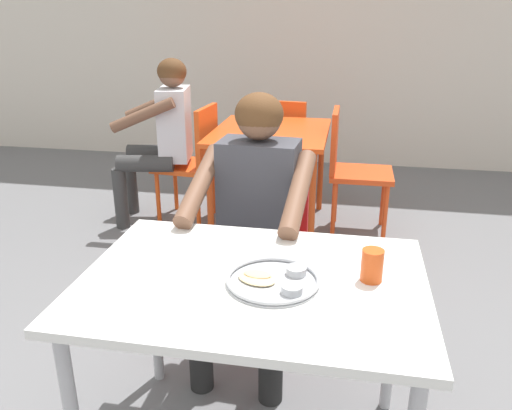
# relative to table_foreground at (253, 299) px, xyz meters

# --- Properties ---
(table_foreground) EXTENTS (1.09, 0.78, 0.72)m
(table_foreground) POSITION_rel_table_foreground_xyz_m (0.00, 0.00, 0.00)
(table_foreground) COLOR white
(table_foreground) RESTS_ON ground
(thali_tray) EXTENTS (0.29, 0.29, 0.03)m
(thali_tray) POSITION_rel_table_foreground_xyz_m (0.07, -0.02, 0.09)
(thali_tray) COLOR #B7BABF
(thali_tray) RESTS_ON table_foreground
(drinking_cup) EXTENTS (0.07, 0.07, 0.10)m
(drinking_cup) POSITION_rel_table_foreground_xyz_m (0.37, 0.05, 0.13)
(drinking_cup) COLOR #D84C19
(drinking_cup) RESTS_ON table_foreground
(chair_foreground) EXTENTS (0.42, 0.45, 0.84)m
(chair_foreground) POSITION_rel_table_foreground_xyz_m (-0.10, 0.82, -0.16)
(chair_foreground) COLOR red
(chair_foreground) RESTS_ON ground
(diner_foreground) EXTENTS (0.51, 0.57, 1.20)m
(diner_foreground) POSITION_rel_table_foreground_xyz_m (-0.11, 0.60, 0.07)
(diner_foreground) COLOR black
(diner_foreground) RESTS_ON ground
(table_background_red) EXTENTS (0.79, 0.95, 0.73)m
(table_background_red) POSITION_rel_table_foreground_xyz_m (-0.27, 2.08, -0.00)
(table_background_red) COLOR #E04C19
(table_background_red) RESTS_ON ground
(chair_red_left) EXTENTS (0.43, 0.43, 0.87)m
(chair_red_left) POSITION_rel_table_foreground_xyz_m (-0.84, 2.11, -0.15)
(chair_red_left) COLOR #E84F19
(chair_red_left) RESTS_ON ground
(chair_red_right) EXTENTS (0.43, 0.40, 0.88)m
(chair_red_right) POSITION_rel_table_foreground_xyz_m (0.29, 2.11, -0.14)
(chair_red_right) COLOR #DF461B
(chair_red_right) RESTS_ON ground
(chair_red_far) EXTENTS (0.45, 0.44, 0.84)m
(chair_red_far) POSITION_rel_table_foreground_xyz_m (-0.26, 2.76, -0.16)
(chair_red_far) COLOR #EB4F1A
(chair_red_far) RESTS_ON ground
(patron_background) EXTENTS (0.60, 0.56, 1.20)m
(patron_background) POSITION_rel_table_foreground_xyz_m (-1.06, 2.07, 0.07)
(patron_background) COLOR #393939
(patron_background) RESTS_ON ground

